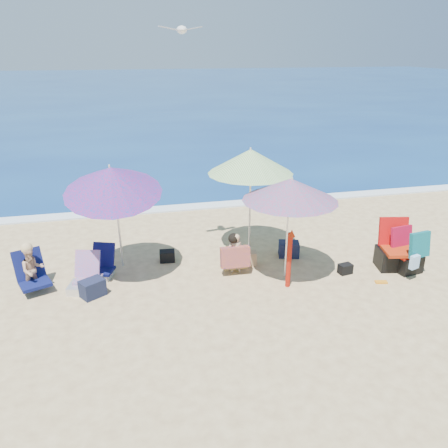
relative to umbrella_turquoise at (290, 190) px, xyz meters
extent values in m
plane|color=#D8BC84|center=(-0.87, -0.72, -1.77)|extent=(120.00, 120.00, 0.00)
cube|color=navy|center=(-0.87, 44.28, -1.82)|extent=(120.00, 80.00, 0.12)
cube|color=white|center=(-0.87, 4.38, -1.75)|extent=(120.00, 0.50, 0.04)
cylinder|color=white|center=(-0.01, 0.03, -0.85)|extent=(0.04, 0.04, 1.84)
cone|color=#EF1F4E|center=(0.00, 0.00, 0.00)|extent=(2.11, 2.11, 0.41)
cylinder|color=silver|center=(0.01, -0.03, 0.19)|extent=(0.03, 0.03, 0.11)
cylinder|color=silver|center=(-0.38, 1.25, -0.71)|extent=(0.04, 0.04, 2.11)
cone|color=#419917|center=(-0.40, 1.21, 0.26)|extent=(1.94, 1.94, 0.50)
cylinder|color=white|center=(-0.42, 1.17, 0.48)|extent=(0.04, 0.04, 0.13)
cylinder|color=silver|center=(-3.08, 0.89, -0.76)|extent=(0.06, 0.53, 1.98)
cone|color=#AF1965|center=(-3.11, 0.64, 0.20)|extent=(1.81, 1.88, 0.92)
cylinder|color=white|center=(-3.14, 0.61, 0.43)|extent=(0.04, 0.07, 0.14)
cylinder|color=#A21A0B|center=(-0.09, -0.35, -1.23)|extent=(0.11, 0.11, 1.08)
cone|color=red|center=(-0.11, -0.46, -0.65)|extent=(0.16, 0.16, 0.13)
cube|color=#0B0F3F|center=(-3.47, 0.75, -1.61)|extent=(0.53, 0.50, 0.05)
cube|color=#0D0E49|center=(-3.42, 0.98, -1.38)|extent=(0.49, 0.38, 0.46)
cube|color=white|center=(-3.52, 0.79, -1.70)|extent=(0.56, 0.53, 0.14)
cube|color=#C14450|center=(-3.71, 0.43, -1.60)|extent=(0.54, 0.51, 0.05)
cube|color=#DA4D5D|center=(-3.70, 0.60, -1.36)|extent=(0.51, 0.38, 0.49)
cube|color=silver|center=(-3.81, 0.31, -1.70)|extent=(0.57, 0.53, 0.15)
cube|color=#A9290C|center=(2.23, -0.27, -1.33)|extent=(0.67, 0.62, 0.06)
cube|color=#AF0D0C|center=(2.27, 0.05, -1.04)|extent=(0.60, 0.27, 0.58)
cube|color=black|center=(2.20, -0.11, -1.56)|extent=(0.64, 0.59, 0.41)
cube|color=#AA190C|center=(2.40, -0.26, -1.40)|extent=(0.56, 0.51, 0.05)
cube|color=#A20B2C|center=(2.38, -0.08, -1.15)|extent=(0.51, 0.21, 0.49)
cube|color=black|center=(2.43, -0.30, -1.59)|extent=(0.54, 0.49, 0.35)
cube|color=#097575|center=(2.48, -0.52, -1.11)|extent=(0.46, 0.22, 0.50)
cube|color=#94C0EE|center=(2.29, -0.69, -1.37)|extent=(0.21, 0.15, 0.26)
imported|color=tan|center=(-0.91, 0.40, -1.36)|extent=(0.31, 0.21, 0.83)
cube|color=#2C0D61|center=(-0.92, 0.46, -1.60)|extent=(0.47, 0.42, 0.06)
cube|color=#380E68|center=(-0.94, 0.30, -1.38)|extent=(0.57, 0.22, 0.42)
sphere|color=black|center=(-0.95, 0.40, -1.03)|extent=(0.20, 0.20, 0.20)
imported|color=tan|center=(-4.65, 0.53, -1.35)|extent=(0.50, 0.45, 0.84)
cube|color=#0C1346|center=(-4.63, 0.46, -1.59)|extent=(0.64, 0.60, 0.06)
cube|color=#0B1142|center=(-4.74, 0.71, -1.31)|extent=(0.58, 0.46, 0.54)
sphere|color=tan|center=(-4.70, 0.59, -0.93)|extent=(0.20, 0.20, 0.20)
cube|color=#181D35|center=(-3.62, 0.09, -1.61)|extent=(0.50, 0.46, 0.32)
cube|color=black|center=(-2.16, 1.21, -1.66)|extent=(0.33, 0.25, 0.23)
cube|color=tan|center=(-0.56, 0.68, -1.63)|extent=(0.36, 0.29, 0.28)
cube|color=#171B33|center=(0.39, 0.87, -1.61)|extent=(0.49, 0.42, 0.32)
cube|color=black|center=(1.19, -0.13, -1.67)|extent=(0.28, 0.22, 0.20)
cube|color=orange|center=(1.68, -0.63, -1.75)|extent=(0.24, 0.15, 0.03)
ellipsoid|color=white|center=(-1.73, 1.07, 2.67)|extent=(0.24, 0.38, 0.14)
cube|color=#9899A0|center=(-1.96, 0.97, 2.69)|extent=(0.36, 0.17, 0.08)
cube|color=gray|center=(-1.56, 1.01, 2.69)|extent=(0.36, 0.17, 0.08)
camera|label=1|loc=(-2.90, -7.28, 2.41)|focal=36.06mm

